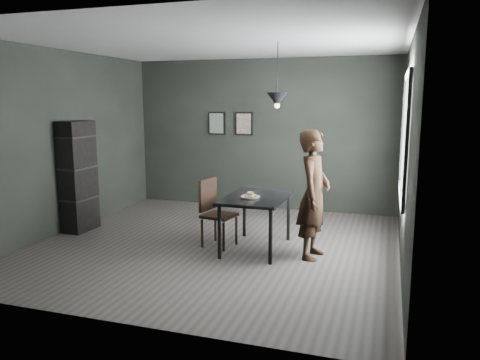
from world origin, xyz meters
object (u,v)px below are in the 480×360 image
(white_plate, at_px, (250,197))
(shelf_unit, at_px, (78,176))
(woman, at_px, (314,194))
(cafe_table, at_px, (256,202))
(wood_chair, at_px, (214,208))
(pendant_lamp, at_px, (277,99))

(white_plate, xyz_separation_m, shelf_unit, (-2.88, 0.22, 0.11))
(white_plate, xyz_separation_m, woman, (0.84, 0.05, 0.08))
(white_plate, height_order, woman, woman)
(cafe_table, xyz_separation_m, shelf_unit, (-2.92, 0.07, 0.19))
(woman, bearing_deg, white_plate, 99.49)
(cafe_table, xyz_separation_m, wood_chair, (-0.61, -0.01, -0.13))
(cafe_table, height_order, white_plate, white_plate)
(wood_chair, bearing_deg, woman, 7.98)
(white_plate, bearing_deg, pendant_lamp, 39.89)
(cafe_table, distance_m, white_plate, 0.17)
(woman, height_order, wood_chair, woman)
(white_plate, bearing_deg, wood_chair, 167.11)
(cafe_table, relative_size, pendant_lamp, 1.39)
(woman, distance_m, shelf_unit, 3.72)
(woman, bearing_deg, cafe_table, 89.41)
(cafe_table, distance_m, wood_chair, 0.63)
(shelf_unit, bearing_deg, woman, -1.37)
(pendant_lamp, bearing_deg, white_plate, -140.11)
(wood_chair, distance_m, pendant_lamp, 1.74)
(white_plate, relative_size, pendant_lamp, 0.27)
(woman, bearing_deg, pendant_lamp, 76.60)
(wood_chair, bearing_deg, shelf_unit, -170.80)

